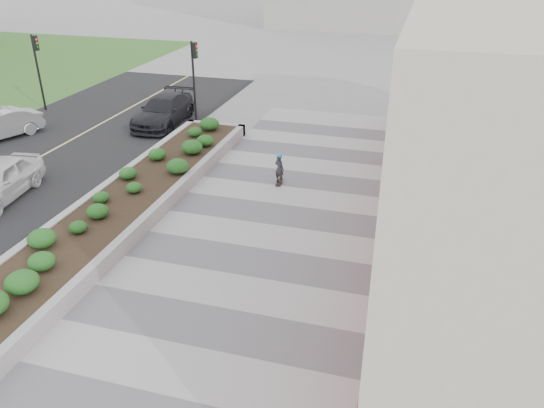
{
  "coord_description": "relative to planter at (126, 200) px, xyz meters",
  "views": [
    {
      "loc": [
        4.29,
        -8.03,
        8.9
      ],
      "look_at": [
        0.03,
        6.84,
        1.1
      ],
      "focal_mm": 35.0,
      "sensor_mm": 36.0,
      "label": 1
    }
  ],
  "objects": [
    {
      "name": "manhole_cover",
      "position": [
        6.0,
        -4.0,
        -0.42
      ],
      "size": [
        0.44,
        0.44,
        0.01
      ],
      "primitive_type": "cylinder",
      "color": "#595654",
      "rests_on": "ground"
    },
    {
      "name": "walkway",
      "position": [
        5.5,
        -4.0,
        -0.41
      ],
      "size": [
        8.0,
        36.0,
        0.01
      ],
      "primitive_type": "cube",
      "color": "#A8A8AD",
      "rests_on": "ground"
    },
    {
      "name": "building",
      "position": [
        12.48,
        1.98,
        3.56
      ],
      "size": [
        6.04,
        24.08,
        8.0
      ],
      "color": "beige",
      "rests_on": "ground"
    },
    {
      "name": "ground",
      "position": [
        5.5,
        -7.0,
        -0.42
      ],
      "size": [
        160.0,
        160.0,
        0.0
      ],
      "primitive_type": "plane",
      "color": "gray",
      "rests_on": "ground"
    },
    {
      "name": "car_dark",
      "position": [
        -3.21,
        9.51,
        0.31
      ],
      "size": [
        2.29,
        5.11,
        1.46
      ],
      "primitive_type": "imported",
      "rotation": [
        0.0,
        0.0,
        0.05
      ],
      "color": "black",
      "rests_on": "ground"
    },
    {
      "name": "traffic_signal_far",
      "position": [
        -10.93,
        10.0,
        2.34
      ],
      "size": [
        0.33,
        0.28,
        4.2
      ],
      "color": "black",
      "rests_on": "ground"
    },
    {
      "name": "traffic_signal_near",
      "position": [
        -1.73,
        10.5,
        2.34
      ],
      "size": [
        0.33,
        0.28,
        4.2
      ],
      "color": "black",
      "rests_on": "ground"
    },
    {
      "name": "skateboarder",
      "position": [
        4.7,
        3.78,
        0.25
      ],
      "size": [
        0.5,
        0.73,
        1.31
      ],
      "rotation": [
        0.0,
        0.0,
        0.08
      ],
      "color": "beige",
      "rests_on": "ground"
    },
    {
      "name": "planter",
      "position": [
        0.0,
        0.0,
        0.0
      ],
      "size": [
        3.0,
        18.0,
        0.9
      ],
      "color": "#9E9EA0",
      "rests_on": "ground"
    }
  ]
}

